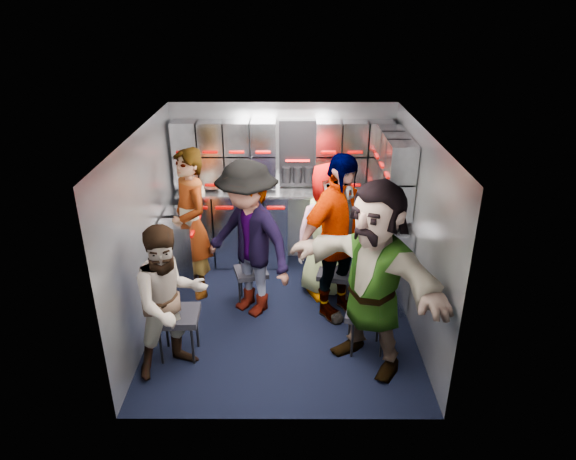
{
  "coord_description": "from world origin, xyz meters",
  "views": [
    {
      "loc": [
        0.08,
        -4.79,
        3.31
      ],
      "look_at": [
        0.06,
        0.35,
        0.92
      ],
      "focal_mm": 32.0,
      "sensor_mm": 36.0,
      "label": 1
    }
  ],
  "objects_px": {
    "jump_seat_mid_left": "(251,273)",
    "jump_seat_mid_right": "(334,275)",
    "attendant_standing": "(191,225)",
    "jump_seat_near_right": "(367,315)",
    "attendant_arc_c": "(328,231)",
    "attendant_arc_d": "(338,239)",
    "jump_seat_near_left": "(177,318)",
    "attendant_arc_e": "(373,278)",
    "attendant_arc_a": "(170,301)",
    "jump_seat_center": "(326,255)",
    "attendant_arc_b": "(248,240)"
  },
  "relations": [
    {
      "from": "attendant_standing",
      "to": "attendant_arc_e",
      "type": "height_order",
      "value": "attendant_arc_e"
    },
    {
      "from": "jump_seat_mid_right",
      "to": "attendant_arc_b",
      "type": "height_order",
      "value": "attendant_arc_b"
    },
    {
      "from": "jump_seat_mid_left",
      "to": "attendant_standing",
      "type": "xyz_separation_m",
      "value": [
        -0.69,
        0.21,
        0.52
      ]
    },
    {
      "from": "jump_seat_near_left",
      "to": "attendant_standing",
      "type": "distance_m",
      "value": 1.28
    },
    {
      "from": "jump_seat_near_left",
      "to": "attendant_standing",
      "type": "bearing_deg",
      "value": 91.89
    },
    {
      "from": "attendant_arc_c",
      "to": "attendant_arc_d",
      "type": "xyz_separation_m",
      "value": [
        0.07,
        -0.45,
        0.12
      ]
    },
    {
      "from": "jump_seat_near_right",
      "to": "jump_seat_mid_right",
      "type": "bearing_deg",
      "value": 106.78
    },
    {
      "from": "jump_seat_near_left",
      "to": "jump_seat_center",
      "type": "xyz_separation_m",
      "value": [
        1.53,
        1.39,
        -0.04
      ]
    },
    {
      "from": "jump_seat_mid_left",
      "to": "attendant_standing",
      "type": "relative_size",
      "value": 0.24
    },
    {
      "from": "jump_seat_mid_left",
      "to": "attendant_arc_e",
      "type": "xyz_separation_m",
      "value": [
        1.21,
        -1.07,
        0.57
      ]
    },
    {
      "from": "jump_seat_mid_left",
      "to": "attendant_arc_a",
      "type": "distance_m",
      "value": 1.39
    },
    {
      "from": "jump_seat_mid_right",
      "to": "attendant_standing",
      "type": "relative_size",
      "value": 0.24
    },
    {
      "from": "jump_seat_mid_right",
      "to": "jump_seat_near_right",
      "type": "xyz_separation_m",
      "value": [
        0.25,
        -0.84,
        0.03
      ]
    },
    {
      "from": "jump_seat_near_left",
      "to": "attendant_arc_e",
      "type": "bearing_deg",
      "value": -2.54
    },
    {
      "from": "attendant_arc_c",
      "to": "attendant_arc_d",
      "type": "height_order",
      "value": "attendant_arc_d"
    },
    {
      "from": "attendant_arc_a",
      "to": "attendant_arc_b",
      "type": "xyz_separation_m",
      "value": [
        0.65,
        0.99,
        0.14
      ]
    },
    {
      "from": "jump_seat_mid_right",
      "to": "jump_seat_near_left",
      "type": "bearing_deg",
      "value": -149.72
    },
    {
      "from": "jump_seat_mid_right",
      "to": "attendant_arc_a",
      "type": "relative_size",
      "value": 0.29
    },
    {
      "from": "jump_seat_near_left",
      "to": "jump_seat_near_right",
      "type": "xyz_separation_m",
      "value": [
        1.85,
        0.1,
        -0.03
      ]
    },
    {
      "from": "jump_seat_center",
      "to": "attendant_arc_e",
      "type": "relative_size",
      "value": 0.24
    },
    {
      "from": "attendant_arc_e",
      "to": "attendant_standing",
      "type": "bearing_deg",
      "value": -168.61
    },
    {
      "from": "attendant_standing",
      "to": "attendant_arc_d",
      "type": "height_order",
      "value": "attendant_arc_d"
    },
    {
      "from": "jump_seat_near_left",
      "to": "jump_seat_mid_left",
      "type": "height_order",
      "value": "jump_seat_near_left"
    },
    {
      "from": "jump_seat_center",
      "to": "attendant_arc_e",
      "type": "bearing_deg",
      "value": -77.72
    },
    {
      "from": "jump_seat_near_left",
      "to": "attendant_arc_b",
      "type": "relative_size",
      "value": 0.28
    },
    {
      "from": "attendant_arc_e",
      "to": "jump_seat_center",
      "type": "bearing_deg",
      "value": 147.71
    },
    {
      "from": "jump_seat_near_right",
      "to": "jump_seat_mid_left",
      "type": "bearing_deg",
      "value": 143.49
    },
    {
      "from": "jump_seat_near_right",
      "to": "attendant_arc_b",
      "type": "relative_size",
      "value": 0.26
    },
    {
      "from": "jump_seat_center",
      "to": "attendant_arc_e",
      "type": "height_order",
      "value": "attendant_arc_e"
    },
    {
      "from": "attendant_standing",
      "to": "attendant_arc_e",
      "type": "distance_m",
      "value": 2.29
    },
    {
      "from": "attendant_standing",
      "to": "attendant_arc_d",
      "type": "bearing_deg",
      "value": 42.59
    },
    {
      "from": "attendant_arc_a",
      "to": "attendant_arc_e",
      "type": "relative_size",
      "value": 0.79
    },
    {
      "from": "jump_seat_center",
      "to": "jump_seat_near_right",
      "type": "bearing_deg",
      "value": -76.07
    },
    {
      "from": "jump_seat_mid_left",
      "to": "attendant_arc_b",
      "type": "xyz_separation_m",
      "value": [
        -0.0,
        -0.18,
        0.52
      ]
    },
    {
      "from": "jump_seat_mid_right",
      "to": "jump_seat_near_right",
      "type": "relative_size",
      "value": 0.93
    },
    {
      "from": "attendant_standing",
      "to": "jump_seat_near_left",
      "type": "bearing_deg",
      "value": -30.45
    },
    {
      "from": "jump_seat_near_left",
      "to": "jump_seat_mid_right",
      "type": "height_order",
      "value": "jump_seat_near_left"
    },
    {
      "from": "jump_seat_center",
      "to": "attendant_arc_a",
      "type": "relative_size",
      "value": 0.3
    },
    {
      "from": "jump_seat_near_left",
      "to": "jump_seat_mid_left",
      "type": "bearing_deg",
      "value": 56.82
    },
    {
      "from": "jump_seat_mid_left",
      "to": "jump_seat_mid_right",
      "type": "xyz_separation_m",
      "value": [
        0.95,
        -0.06,
        0.01
      ]
    },
    {
      "from": "attendant_arc_c",
      "to": "attendant_arc_e",
      "type": "bearing_deg",
      "value": -95.07
    },
    {
      "from": "attendant_arc_d",
      "to": "attendant_arc_b",
      "type": "bearing_deg",
      "value": 137.08
    },
    {
      "from": "jump_seat_center",
      "to": "attendant_standing",
      "type": "bearing_deg",
      "value": -173.01
    },
    {
      "from": "jump_seat_mid_right",
      "to": "attendant_arc_c",
      "type": "xyz_separation_m",
      "value": [
        -0.07,
        0.27,
        0.43
      ]
    },
    {
      "from": "attendant_arc_b",
      "to": "attendant_arc_e",
      "type": "distance_m",
      "value": 1.5
    },
    {
      "from": "jump_seat_near_left",
      "to": "jump_seat_center",
      "type": "height_order",
      "value": "jump_seat_near_left"
    },
    {
      "from": "jump_seat_near_left",
      "to": "jump_seat_center",
      "type": "relative_size",
      "value": 1.11
    },
    {
      "from": "jump_seat_mid_left",
      "to": "attendant_arc_c",
      "type": "relative_size",
      "value": 0.26
    },
    {
      "from": "jump_seat_near_right",
      "to": "attendant_arc_a",
      "type": "relative_size",
      "value": 0.31
    },
    {
      "from": "jump_seat_mid_right",
      "to": "attendant_arc_e",
      "type": "relative_size",
      "value": 0.23
    }
  ]
}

